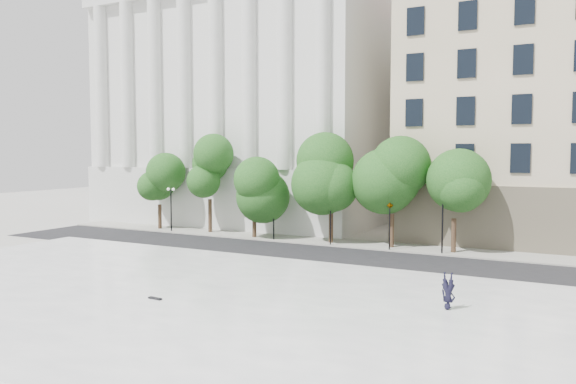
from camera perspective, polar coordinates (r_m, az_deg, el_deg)
name	(u,v)px	position (r m, az deg, el deg)	size (l,w,h in m)	color
ground	(163,324)	(25.86, -12.55, -12.94)	(160.00, 160.00, 0.00)	beige
plaza	(204,303)	(28.06, -8.52, -11.06)	(44.00, 22.00, 0.45)	white
street	(328,257)	(40.87, 4.08, -6.56)	(60.00, 8.00, 0.02)	black
far_sidewalk	(357,244)	(46.35, 7.07, -5.26)	(60.00, 4.00, 0.12)	#A4A197
building_west	(266,107)	(66.47, -2.27, 8.65)	(31.50, 27.65, 25.60)	silver
traffic_light_west	(331,200)	(44.95, 4.34, -0.86)	(0.51, 1.76, 4.20)	black
traffic_light_east	(390,202)	(43.25, 10.31, -1.00)	(0.54, 1.95, 4.28)	black
person_lying	(448,305)	(26.72, 15.95, -10.93)	(0.61, 0.40, 1.68)	black
skateboard	(155,298)	(28.26, -13.36, -10.47)	(0.77, 0.20, 0.08)	black
street_trees	(309,183)	(46.90, 2.14, 0.93)	(31.79, 4.89, 7.69)	#382619
lamp_posts	(355,211)	(44.56, 6.83, -1.92)	(37.57, 0.28, 4.36)	black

